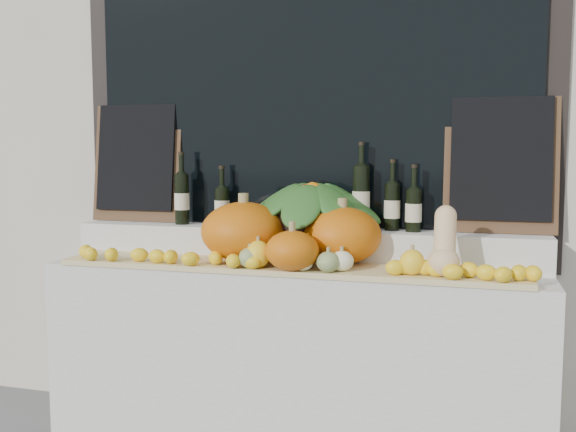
{
  "coord_description": "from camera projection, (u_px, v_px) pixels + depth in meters",
  "views": [
    {
      "loc": [
        0.79,
        -1.32,
        1.41
      ],
      "look_at": [
        0.0,
        1.45,
        1.12
      ],
      "focal_mm": 40.0,
      "sensor_mm": 36.0,
      "label": 1
    }
  ],
  "objects": [
    {
      "name": "wine_bottle_near_right",
      "position": [
        392.0,
        206.0,
        3.02
      ],
      "size": [
        0.08,
        0.08,
        0.33
      ],
      "color": "black",
      "rests_on": "rear_tier"
    },
    {
      "name": "pumpkin_left",
      "position": [
        244.0,
        231.0,
        2.97
      ],
      "size": [
        0.45,
        0.45,
        0.27
      ],
      "primitive_type": "ellipsoid",
      "rotation": [
        0.0,
        0.0,
        0.15
      ],
      "color": "#D6680B",
      "rests_on": "straw_bedding"
    },
    {
      "name": "storefront_facade",
      "position": [
        328.0,
        0.0,
        3.55
      ],
      "size": [
        7.0,
        0.94,
        4.5
      ],
      "color": "beige",
      "rests_on": "ground"
    },
    {
      "name": "chalkboard_right",
      "position": [
        501.0,
        162.0,
        2.9
      ],
      "size": [
        0.5,
        0.11,
        0.62
      ],
      "rotation": [
        -0.13,
        0.0,
        0.0
      ],
      "color": "#4C331E",
      "rests_on": "rear_tier"
    },
    {
      "name": "display_sill",
      "position": [
        292.0,
        357.0,
        3.04
      ],
      "size": [
        2.3,
        0.55,
        0.88
      ],
      "primitive_type": "cube",
      "color": "silver",
      "rests_on": "ground"
    },
    {
      "name": "butternut_squash",
      "position": [
        445.0,
        244.0,
        2.63
      ],
      "size": [
        0.13,
        0.2,
        0.28
      ],
      "color": "#EDC28B",
      "rests_on": "straw_bedding"
    },
    {
      "name": "produce_bowl",
      "position": [
        313.0,
        206.0,
        3.08
      ],
      "size": [
        0.71,
        0.71,
        0.24
      ],
      "color": "black",
      "rests_on": "rear_tier"
    },
    {
      "name": "pumpkin_center",
      "position": [
        292.0,
        251.0,
        2.73
      ],
      "size": [
        0.29,
        0.29,
        0.17
      ],
      "primitive_type": "ellipsoid",
      "rotation": [
        0.0,
        0.0,
        0.33
      ],
      "color": "#D6680B",
      "rests_on": "straw_bedding"
    },
    {
      "name": "rear_tier",
      "position": [
        301.0,
        244.0,
        3.13
      ],
      "size": [
        2.3,
        0.25,
        0.16
      ],
      "primitive_type": "cube",
      "color": "silver",
      "rests_on": "display_sill"
    },
    {
      "name": "pumpkin_right",
      "position": [
        342.0,
        235.0,
        2.9
      ],
      "size": [
        0.45,
        0.45,
        0.26
      ],
      "primitive_type": "ellipsoid",
      "rotation": [
        0.0,
        0.0,
        -0.32
      ],
      "color": "#D6680B",
      "rests_on": "straw_bedding"
    },
    {
      "name": "lemon_heap",
      "position": [
        278.0,
        262.0,
        2.77
      ],
      "size": [
        2.2,
        0.16,
        0.06
      ],
      "primitive_type": null,
      "color": "yellow",
      "rests_on": "straw_bedding"
    },
    {
      "name": "chalkboard_left",
      "position": [
        137.0,
        161.0,
        3.4
      ],
      "size": [
        0.5,
        0.11,
        0.62
      ],
      "rotation": [
        -0.13,
        0.0,
        0.0
      ],
      "color": "#4C331E",
      "rests_on": "rear_tier"
    },
    {
      "name": "wine_bottle_tall",
      "position": [
        361.0,
        197.0,
        3.04
      ],
      "size": [
        0.08,
        0.08,
        0.42
      ],
      "color": "black",
      "rests_on": "rear_tier"
    },
    {
      "name": "wine_bottle_far_left",
      "position": [
        182.0,
        198.0,
        3.27
      ],
      "size": [
        0.08,
        0.08,
        0.37
      ],
      "color": "black",
      "rests_on": "rear_tier"
    },
    {
      "name": "wine_bottle_near_left",
      "position": [
        222.0,
        206.0,
        3.24
      ],
      "size": [
        0.08,
        0.08,
        0.3
      ],
      "color": "black",
      "rests_on": "rear_tier"
    },
    {
      "name": "straw_bedding",
      "position": [
        285.0,
        267.0,
        2.88
      ],
      "size": [
        2.1,
        0.32,
        0.02
      ],
      "primitive_type": "cube",
      "color": "tan",
      "rests_on": "display_sill"
    },
    {
      "name": "wine_bottle_far_right",
      "position": [
        413.0,
        209.0,
        2.97
      ],
      "size": [
        0.08,
        0.08,
        0.31
      ],
      "color": "black",
      "rests_on": "rear_tier"
    },
    {
      "name": "decorative_gourds",
      "position": [
        313.0,
        259.0,
        2.73
      ],
      "size": [
        0.79,
        0.14,
        0.14
      ],
      "color": "#35641E",
      "rests_on": "straw_bedding"
    }
  ]
}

